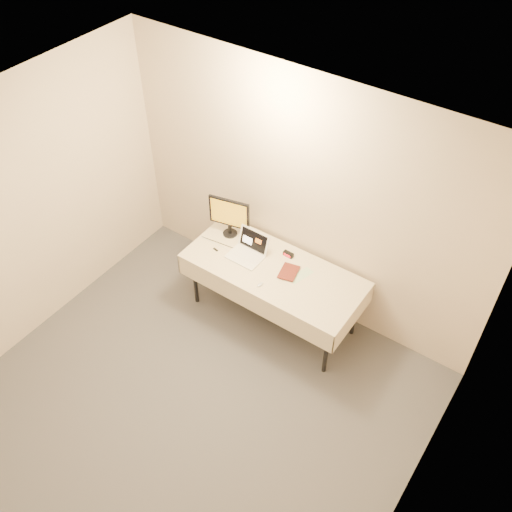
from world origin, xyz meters
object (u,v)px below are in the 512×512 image
Objects in this scene: table at (274,273)px; book at (281,263)px; laptop at (249,250)px; monitor at (229,214)px.

book reaches higher than table.
monitor is (-0.35, 0.15, 0.21)m from laptop.
monitor is at bearing 158.18° from laptop.
book is (0.07, 0.02, 0.18)m from table.
table is at bearing -4.45° from laptop.
laptop reaches higher than book.
laptop is at bearing 165.96° from book.
table is at bearing -177.29° from book.
table is 8.06× the size of book.
laptop is 0.77× the size of monitor.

